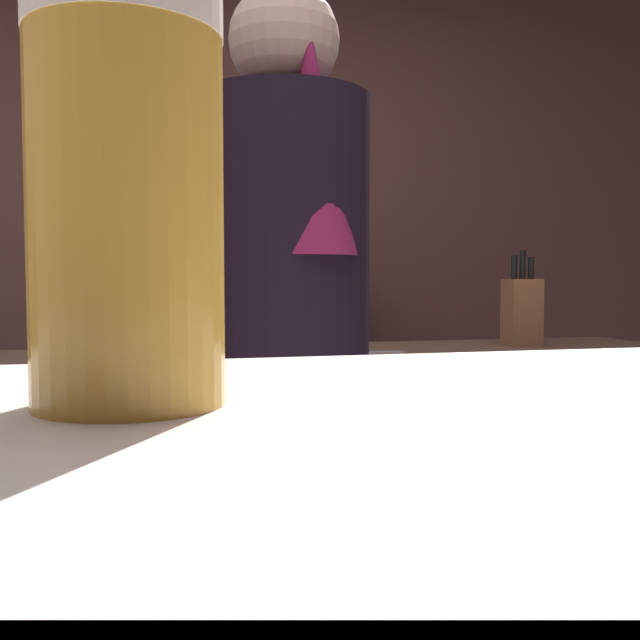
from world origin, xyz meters
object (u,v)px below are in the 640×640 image
at_px(knife_block, 522,310).
at_px(bottle_soy, 318,233).
at_px(pint_glass_near, 127,204).
at_px(chefs_knife, 359,353).
at_px(bartender, 286,345).
at_px(mixing_bowl, 214,348).
at_px(bottle_hot_sauce, 244,229).

distance_m(knife_block, bottle_soy, 1.24).
bearing_deg(pint_glass_near, chefs_knife, 70.01).
distance_m(chefs_knife, bottle_soy, 1.36).
distance_m(bartender, chefs_knife, 0.50).
bearing_deg(bottle_soy, bartender, -105.84).
height_order(mixing_bowl, bottle_soy, bottle_soy).
distance_m(chefs_knife, pint_glass_near, 1.66).
height_order(mixing_bowl, chefs_knife, mixing_bowl).
xyz_separation_m(chefs_knife, bottle_soy, (0.20, 1.28, 0.40)).
height_order(knife_block, bottle_soy, bottle_soy).
distance_m(bartender, knife_block, 0.98).
bearing_deg(knife_block, chefs_knife, -167.15).
relative_size(mixing_bowl, bottle_hot_sauce, 0.79).
xyz_separation_m(knife_block, bottle_hot_sauce, (-0.68, 1.13, 0.30)).
bearing_deg(mixing_bowl, chefs_knife, -1.76).
bearing_deg(bartender, chefs_knife, -52.87).
bearing_deg(mixing_bowl, bottle_soy, 65.31).
bearing_deg(chefs_knife, mixing_bowl, -172.53).
xyz_separation_m(mixing_bowl, bottle_hot_sauce, (0.25, 1.24, 0.39)).
xyz_separation_m(pint_glass_near, bottle_soy, (0.76, 2.83, 0.17)).
xyz_separation_m(mixing_bowl, bottle_soy, (0.58, 1.27, 0.37)).
bearing_deg(pint_glass_near, bottle_soy, 74.90).
xyz_separation_m(knife_block, mixing_bowl, (-0.93, -0.11, -0.08)).
height_order(mixing_bowl, pint_glass_near, pint_glass_near).
bearing_deg(bottle_hot_sauce, pint_glass_near, -98.69).
distance_m(mixing_bowl, bottle_hot_sauce, 1.33).
xyz_separation_m(knife_block, pint_glass_near, (-1.11, -1.67, 0.13)).
height_order(knife_block, bottle_hot_sauce, bottle_hot_sauce).
bearing_deg(knife_block, pint_glass_near, -123.58).
bearing_deg(chefs_knife, bartender, -115.30).
distance_m(mixing_bowl, chefs_knife, 0.38).
distance_m(knife_block, mixing_bowl, 0.94).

